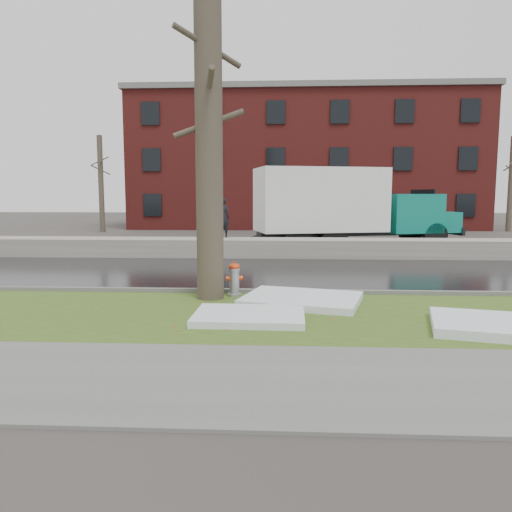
{
  "coord_description": "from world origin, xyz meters",
  "views": [
    {
      "loc": [
        0.31,
        -11.51,
        2.53
      ],
      "look_at": [
        -0.35,
        0.93,
        1.0
      ],
      "focal_mm": 35.0,
      "sensor_mm": 36.0,
      "label": 1
    }
  ],
  "objects_px": {
    "fire_hydrant": "(234,278)",
    "worker": "(222,217)",
    "tree": "(209,127)",
    "box_truck": "(344,206)"
  },
  "relations": [
    {
      "from": "tree",
      "to": "box_truck",
      "type": "relative_size",
      "value": 0.7
    },
    {
      "from": "fire_hydrant",
      "to": "box_truck",
      "type": "distance_m",
      "value": 12.76
    },
    {
      "from": "tree",
      "to": "worker",
      "type": "xyz_separation_m",
      "value": [
        -0.79,
        8.99,
        -2.5
      ]
    },
    {
      "from": "box_truck",
      "to": "worker",
      "type": "height_order",
      "value": "box_truck"
    },
    {
      "from": "tree",
      "to": "box_truck",
      "type": "bearing_deg",
      "value": 69.23
    },
    {
      "from": "fire_hydrant",
      "to": "worker",
      "type": "xyz_separation_m",
      "value": [
        -1.34,
        8.69,
        1.09
      ]
    },
    {
      "from": "box_truck",
      "to": "worker",
      "type": "relative_size",
      "value": 6.8
    },
    {
      "from": "fire_hydrant",
      "to": "box_truck",
      "type": "bearing_deg",
      "value": 57.96
    },
    {
      "from": "fire_hydrant",
      "to": "tree",
      "type": "xyz_separation_m",
      "value": [
        -0.55,
        -0.3,
        3.59
      ]
    },
    {
      "from": "box_truck",
      "to": "worker",
      "type": "distance_m",
      "value": 6.38
    }
  ]
}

